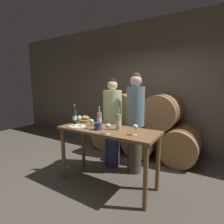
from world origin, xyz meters
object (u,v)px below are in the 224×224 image
wine_bottle_red (75,117)px  wine_glass_far_left (79,118)px  wine_glass_left (91,122)px  wine_glass_right (135,127)px  bread_basket (85,120)px  cheese_plate (77,126)px  tasting_table (108,138)px  wine_bottle_rose (99,119)px  person_left (112,123)px  wine_bottle_white (118,122)px  wine_glass_center (108,126)px  blue_crock (98,126)px  person_right (135,122)px

wine_bottle_red → wine_glass_far_left: wine_bottle_red is taller
wine_glass_left → wine_glass_right: bearing=2.5°
bread_basket → cheese_plate: size_ratio=0.83×
tasting_table → wine_bottle_rose: bearing=154.4°
wine_bottle_red → cheese_plate: (0.21, -0.17, -0.11)m
person_left → wine_glass_left: 0.75m
person_left → wine_glass_right: person_left is taller
wine_bottle_white → wine_glass_center: size_ratio=2.22×
wine_bottle_rose → wine_glass_right: size_ratio=2.10×
tasting_table → wine_glass_left: wine_glass_left is taller
tasting_table → wine_glass_center: 0.39m
wine_bottle_red → wine_glass_center: wine_bottle_red is taller
blue_crock → wine_glass_left: (-0.13, 0.01, 0.05)m
wine_bottle_red → wine_glass_right: 1.23m
bread_basket → wine_bottle_white: bearing=-10.6°
tasting_table → wine_bottle_rose: size_ratio=4.97×
wine_bottle_rose → person_right: bearing=48.7°
wine_bottle_white → blue_crock: bearing=-147.1°
wine_bottle_rose → wine_glass_right: (0.75, -0.20, 0.00)m
wine_glass_far_left → wine_bottle_white: bearing=2.2°
tasting_table → person_right: size_ratio=0.88×
bread_basket → wine_glass_right: size_ratio=1.50×
cheese_plate → tasting_table: bearing=16.0°
wine_glass_right → wine_glass_far_left: bearing=174.7°
wine_glass_left → wine_glass_center: (0.39, -0.12, 0.00)m
tasting_table → cheese_plate: size_ratio=5.77×
cheese_plate → wine_glass_center: size_ratio=1.80×
wine_glass_left → bread_basket: bearing=141.5°
wine_glass_far_left → person_left: bearing=62.9°
person_left → wine_bottle_red: bearing=-126.0°
tasting_table → cheese_plate: 0.55m
person_right → cheese_plate: person_right is taller
tasting_table → person_left: bearing=115.5°
person_right → blue_crock: person_right is taller
person_left → wine_glass_far_left: (-0.31, -0.60, 0.16)m
wine_glass_far_left → wine_glass_left: 0.40m
person_right → wine_bottle_white: person_right is taller
person_left → cheese_plate: bearing=-105.8°
bread_basket → wine_glass_center: bearing=-28.9°
tasting_table → wine_glass_left: size_ratio=10.42×
person_left → wine_glass_right: 1.08m
person_left → wine_bottle_rose: person_left is taller
wine_glass_center → wine_bottle_red: bearing=163.3°
person_right → wine_glass_left: person_right is taller
tasting_table → blue_crock: bearing=-128.2°
bread_basket → cheese_plate: bearing=-71.8°
wine_bottle_white → blue_crock: 0.32m
wine_bottle_rose → cheese_plate: wine_bottle_rose is taller
bread_basket → wine_glass_left: bearing=-38.5°
wine_bottle_white → blue_crock: wine_bottle_white is taller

